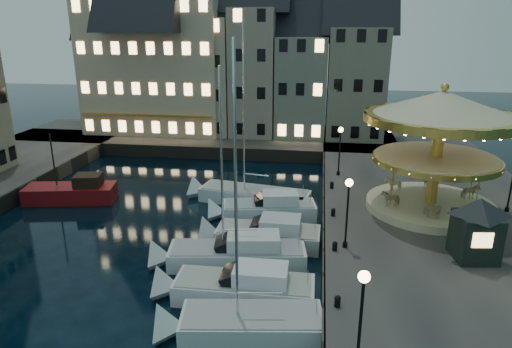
% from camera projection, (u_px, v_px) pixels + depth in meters
% --- Properties ---
extents(ground, '(160.00, 160.00, 0.00)m').
position_uv_depth(ground, '(220.00, 267.00, 26.82)').
color(ground, black).
rests_on(ground, ground).
extents(quay_east, '(16.00, 56.00, 1.30)m').
position_uv_depth(quay_east, '(445.00, 228.00, 30.39)').
color(quay_east, '#474442').
rests_on(quay_east, ground).
extents(quay_north, '(44.00, 12.00, 1.30)m').
position_uv_depth(quay_north, '(205.00, 139.00, 54.03)').
color(quay_north, '#474442').
rests_on(quay_north, ground).
extents(quaywall_e, '(0.15, 44.00, 1.30)m').
position_uv_depth(quaywall_e, '(324.00, 221.00, 31.46)').
color(quaywall_e, '#47423A').
rests_on(quaywall_e, ground).
extents(quaywall_n, '(48.00, 0.15, 1.30)m').
position_uv_depth(quaywall_n, '(209.00, 153.00, 48.12)').
color(quaywall_n, '#47423A').
rests_on(quaywall_n, ground).
extents(streetlamp_a, '(0.44, 0.44, 4.17)m').
position_uv_depth(streetlamp_a, '(362.00, 307.00, 16.13)').
color(streetlamp_a, black).
rests_on(streetlamp_a, quay_east).
extents(streetlamp_b, '(0.44, 0.44, 4.17)m').
position_uv_depth(streetlamp_b, '(348.00, 203.00, 25.54)').
color(streetlamp_b, black).
rests_on(streetlamp_b, quay_east).
extents(streetlamp_c, '(0.44, 0.44, 4.17)m').
position_uv_depth(streetlamp_c, '(340.00, 144.00, 38.25)').
color(streetlamp_c, black).
rests_on(streetlamp_c, quay_east).
extents(bollard_a, '(0.30, 0.30, 0.57)m').
position_uv_depth(bollard_a, '(338.00, 301.00, 20.73)').
color(bollard_a, black).
rests_on(bollard_a, quay_east).
extents(bollard_b, '(0.30, 0.30, 0.57)m').
position_uv_depth(bollard_b, '(335.00, 246.00, 25.91)').
color(bollard_b, black).
rests_on(bollard_b, quay_east).
extents(bollard_c, '(0.30, 0.30, 0.57)m').
position_uv_depth(bollard_c, '(333.00, 212.00, 30.61)').
color(bollard_c, black).
rests_on(bollard_c, quay_east).
extents(bollard_d, '(0.30, 0.30, 0.57)m').
position_uv_depth(bollard_d, '(332.00, 185.00, 35.79)').
color(bollard_d, black).
rests_on(bollard_d, quay_east).
extents(townhouse_na, '(5.50, 8.00, 12.80)m').
position_uv_depth(townhouse_na, '(114.00, 75.00, 55.24)').
color(townhouse_na, '#9C8C6C').
rests_on(townhouse_na, quay_north).
extents(townhouse_nb, '(6.16, 8.00, 13.80)m').
position_uv_depth(townhouse_nb, '(157.00, 71.00, 54.35)').
color(townhouse_nb, slate).
rests_on(townhouse_nb, quay_north).
extents(townhouse_nc, '(6.82, 8.00, 14.80)m').
position_uv_depth(townhouse_nc, '(206.00, 68.00, 53.39)').
color(townhouse_nc, '#B2A18E').
rests_on(townhouse_nc, quay_north).
extents(townhouse_nd, '(5.50, 8.00, 15.80)m').
position_uv_depth(townhouse_nd, '(255.00, 64.00, 52.46)').
color(townhouse_nd, gray).
rests_on(townhouse_nd, quay_north).
extents(townhouse_ne, '(6.16, 8.00, 12.80)m').
position_uv_depth(townhouse_ne, '(302.00, 78.00, 52.20)').
color(townhouse_ne, slate).
rests_on(townhouse_ne, quay_north).
extents(townhouse_nf, '(6.82, 8.00, 13.80)m').
position_uv_depth(townhouse_nf, '(356.00, 74.00, 51.23)').
color(townhouse_nf, slate).
rests_on(townhouse_nf, quay_north).
extents(hotel_corner, '(17.60, 9.00, 16.80)m').
position_uv_depth(hotel_corner, '(157.00, 58.00, 53.88)').
color(hotel_corner, beige).
rests_on(hotel_corner, quay_north).
extents(motorboat_a, '(7.60, 3.38, 12.58)m').
position_uv_depth(motorboat_a, '(239.00, 325.00, 20.73)').
color(motorboat_a, silver).
rests_on(motorboat_a, ground).
extents(motorboat_b, '(8.22, 2.45, 2.15)m').
position_uv_depth(motorboat_b, '(236.00, 288.00, 23.47)').
color(motorboat_b, silver).
rests_on(motorboat_b, ground).
extents(motorboat_c, '(9.14, 3.56, 12.08)m').
position_uv_depth(motorboat_c, '(230.00, 254.00, 26.88)').
color(motorboat_c, silver).
rests_on(motorboat_c, ground).
extents(motorboat_d, '(7.68, 2.70, 2.15)m').
position_uv_depth(motorboat_d, '(262.00, 235.00, 29.38)').
color(motorboat_d, silver).
rests_on(motorboat_d, ground).
extents(motorboat_e, '(7.89, 3.46, 2.15)m').
position_uv_depth(motorboat_e, '(263.00, 209.00, 33.50)').
color(motorboat_e, silver).
rests_on(motorboat_e, ground).
extents(motorboat_f, '(9.85, 4.21, 13.03)m').
position_uv_depth(motorboat_f, '(248.00, 196.00, 36.52)').
color(motorboat_f, silver).
rests_on(motorboat_f, ground).
extents(red_fishing_boat, '(7.29, 3.68, 5.79)m').
position_uv_depth(red_fishing_boat, '(73.00, 193.00, 36.62)').
color(red_fishing_boat, maroon).
rests_on(red_fishing_boat, ground).
extents(carousel, '(9.95, 9.95, 8.71)m').
position_uv_depth(carousel, '(440.00, 129.00, 30.02)').
color(carousel, beige).
rests_on(carousel, quay_east).
extents(ticket_kiosk, '(3.41, 3.41, 3.99)m').
position_uv_depth(ticket_kiosk, '(478.00, 218.00, 24.43)').
color(ticket_kiosk, black).
rests_on(ticket_kiosk, quay_east).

